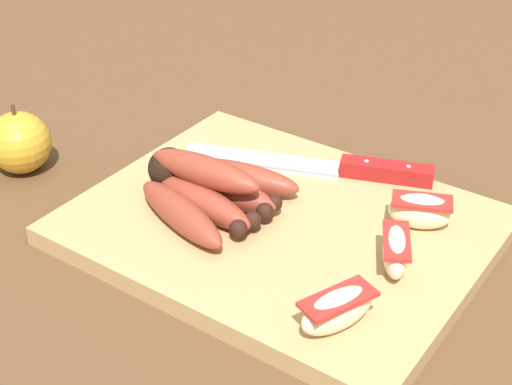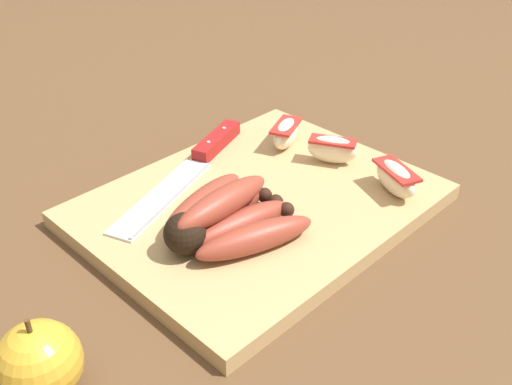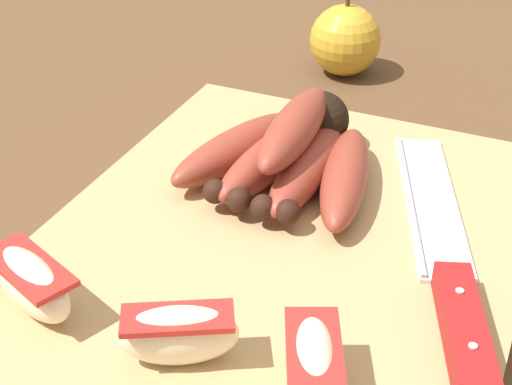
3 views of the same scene
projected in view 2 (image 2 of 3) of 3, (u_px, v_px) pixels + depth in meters
The scene contains 8 objects.
ground_plane at pixel (258, 212), 0.73m from camera, with size 6.00×6.00×0.00m, color brown.
cutting_board at pixel (258, 206), 0.72m from camera, with size 0.39×0.31×0.02m, color tan.
banana_bunch at pixel (224, 218), 0.65m from camera, with size 0.15×0.15×0.06m.
chefs_knife at pixel (200, 159), 0.78m from camera, with size 0.27×0.12×0.02m.
apple_wedge_near at pixel (286, 133), 0.82m from camera, with size 0.07×0.05×0.04m.
apple_wedge_middle at pixel (332, 149), 0.78m from camera, with size 0.05×0.07×0.04m.
apple_wedge_far at pixel (396, 178), 0.72m from camera, with size 0.05×0.08×0.04m.
whole_apple at pixel (39, 363), 0.49m from camera, with size 0.07×0.07×0.08m.
Camera 2 is at (0.43, 0.42, 0.41)m, focal length 42.27 mm.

